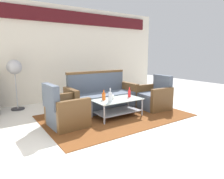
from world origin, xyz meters
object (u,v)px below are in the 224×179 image
bottle_clear (110,97)px  cup (112,97)px  armchair_left (65,112)px  bottle_red (129,93)px  armchair_right (154,98)px  pedestal_fan (14,70)px  bottle_orange (104,96)px  coffee_table (117,105)px  couch (102,97)px

bottle_clear → cup: bottle_clear is taller
armchair_left → bottle_red: armchair_left is taller
armchair_right → pedestal_fan: bearing=61.7°
bottle_orange → pedestal_fan: size_ratio=0.17×
bottle_red → cup: (-0.47, 0.01, -0.04)m
coffee_table → armchair_left: bearing=175.3°
bottle_orange → armchair_right: bearing=-3.3°
bottle_red → pedestal_fan: size_ratio=0.18×
bottle_orange → pedestal_fan: pedestal_fan is taller
cup → bottle_clear: bearing=-134.5°
armchair_right → bottle_orange: (-1.48, 0.09, 0.21)m
coffee_table → bottle_orange: bottle_orange is taller
coffee_table → bottle_clear: size_ratio=3.66×
couch → coffee_table: size_ratio=1.64×
armchair_left → armchair_right: 2.38m
bottle_orange → cup: 0.20m
armchair_left → bottle_clear: armchair_left is taller
armchair_right → bottle_orange: size_ratio=3.83×
bottle_red → pedestal_fan: (-2.13, 1.89, 0.51)m
bottle_clear → couch: bearing=70.2°
cup → couch: bearing=79.1°
couch → cup: (-0.13, -0.68, 0.14)m
armchair_left → bottle_orange: (0.90, 0.02, 0.21)m
couch → armchair_left: couch is taller
armchair_left → pedestal_fan: size_ratio=0.67×
couch → bottle_red: bearing=116.8°
bottle_red → armchair_left: bearing=177.4°
bottle_clear → bottle_orange: bottle_clear is taller
coffee_table → bottle_clear: (-0.29, -0.14, 0.25)m
armchair_right → bottle_red: (-0.83, 0.00, 0.21)m
bottle_red → pedestal_fan: 2.90m
couch → pedestal_fan: 2.27m
armchair_left → coffee_table: bearing=82.7°
bottle_orange → bottle_clear: bearing=-89.8°
coffee_table → bottle_red: 0.43m
bottle_clear → pedestal_fan: size_ratio=0.24×
cup → pedestal_fan: pedestal_fan is taller
bottle_clear → bottle_red: 0.67m
armchair_right → cup: (-1.30, 0.01, 0.17)m
coffee_table → pedestal_fan: 2.71m
bottle_clear → pedestal_fan: pedestal_fan is taller
couch → bottle_orange: bearing=63.4°
bottle_clear → pedestal_fan: bearing=125.7°
cup → pedestal_fan: bearing=131.5°
bottle_red → pedestal_fan: bearing=138.5°
coffee_table → cup: cup is taller
bottle_orange → pedestal_fan: 2.39m
coffee_table → bottle_orange: (-0.29, 0.12, 0.22)m
armchair_left → couch: bearing=114.6°
couch → pedestal_fan: size_ratio=1.43×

